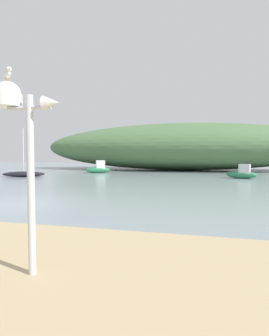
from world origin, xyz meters
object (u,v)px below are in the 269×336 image
at_px(seagull_on_radar, 8,73).
at_px(motorboat_mid_channel, 99,168).
at_px(motorboat_by_sandbar, 242,173).
at_px(sailboat_far_left, 24,174).
at_px(mast_structure, 18,119).

relative_size(seagull_on_radar, motorboat_mid_channel, 0.09).
height_order(motorboat_by_sandbar, sailboat_far_left, sailboat_far_left).
bearing_deg(seagull_on_radar, motorboat_mid_channel, 108.39).
xyz_separation_m(mast_structure, seagull_on_radar, (-0.16, -0.01, 0.74)).
relative_size(motorboat_by_sandbar, sailboat_far_left, 0.60).
distance_m(motorboat_mid_channel, sailboat_far_left, 8.74).
bearing_deg(seagull_on_radar, motorboat_by_sandbar, 72.77).
bearing_deg(mast_structure, seagull_on_radar, -176.92).
bearing_deg(motorboat_by_sandbar, motorboat_mid_channel, 165.71).
relative_size(motorboat_mid_channel, sailboat_far_left, 0.64).
xyz_separation_m(seagull_on_radar, sailboat_far_left, (-13.95, 19.24, -3.20)).
distance_m(motorboat_by_sandbar, motorboat_mid_channel, 16.14).
height_order(mast_structure, motorboat_mid_channel, mast_structure).
bearing_deg(mast_structure, motorboat_by_sandbar, 73.14).
bearing_deg(sailboat_far_left, motorboat_mid_channel, 53.32).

